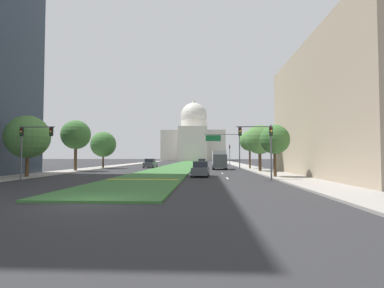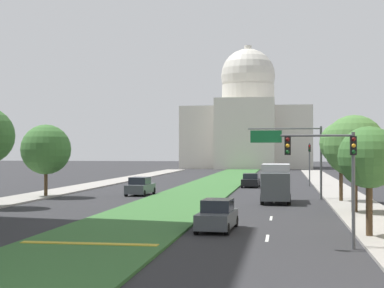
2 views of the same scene
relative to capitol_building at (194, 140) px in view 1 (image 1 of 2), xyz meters
The scene contains 22 objects.
ground_plane 67.73m from the capitol_building, 90.00° to the right, with size 298.02×298.02×0.00m, color #2B2B2D.
grass_median 74.42m from the capitol_building, 90.00° to the right, with size 7.11×121.92×0.14m, color #386B33.
median_curb_nose 122.43m from the capitol_building, 90.00° to the right, with size 6.40×0.50×0.04m, color gold.
lane_dashes_right 99.45m from the capitol_building, 85.40° to the right, with size 0.16×37.15×0.01m.
sidewalk_left 82.38m from the capitol_building, 100.08° to the right, with size 4.00×121.92×0.15m, color #9E9991.
sidewalk_right 82.38m from the capitol_building, 79.92° to the right, with size 4.00×121.92×0.15m, color #9E9991.
midrise_block_right 118.80m from the capitol_building, 79.08° to the right, with size 12.41×27.30×14.55m, color tan.
capitol_building is the anchor object (origin of this frame).
traffic_light_near_left 122.07m from the capitol_building, 95.16° to the right, with size 3.34×0.35×5.20m.
traffic_light_near_right 121.54m from the capitol_building, 84.82° to the right, with size 3.34×0.35×5.20m.
traffic_light_far_right 75.72m from the capitol_building, 80.99° to the right, with size 0.28×0.35×5.20m.
overhead_guide_sign 94.57m from the capitol_building, 84.22° to the right, with size 6.54×0.20×6.50m.
street_tree_left_near 119.22m from the capitol_building, 96.31° to the right, with size 4.52×4.52×6.57m.
street_tree_right_near 118.31m from the capitol_building, 83.71° to the right, with size 3.09×3.09×5.59m.
street_tree_left_mid 106.33m from the capitol_building, 97.41° to the right, with size 4.35×4.35×7.67m.
street_tree_right_mid 106.64m from the capitol_building, 82.69° to the right, with size 4.25×4.25×6.82m.
street_tree_left_far 96.25m from the capitol_building, 97.81° to the right, with size 4.63×4.63×6.76m.
street_tree_right_far 97.58m from the capitol_building, 82.05° to the right, with size 3.57×3.57×6.74m.
sedan_lead_stopped 115.98m from the capitol_building, 87.45° to the right, with size 2.04×4.51×1.69m.
sedan_midblock 91.73m from the capitol_building, 93.19° to the right, with size 2.11×4.75×1.77m.
sedan_distant 77.76m from the capitol_building, 86.37° to the right, with size 2.06×4.48×1.63m.
box_truck_delivery 98.07m from the capitol_building, 85.25° to the right, with size 2.40×6.40×3.20m.
Camera 1 is at (5.63, -14.06, 2.29)m, focal length 27.71 mm.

